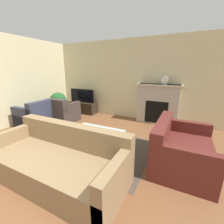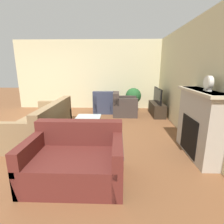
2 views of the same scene
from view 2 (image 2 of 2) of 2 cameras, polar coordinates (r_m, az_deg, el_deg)
ground_plane at (r=5.34m, az=-27.59°, el=-5.35°), size 20.00×20.00×0.00m
wall_back at (r=4.69m, az=23.50°, el=9.51°), size 8.55×0.06×2.70m
wall_left at (r=7.18m, az=-1.90°, el=11.96°), size 0.06×7.28×2.70m
area_rug at (r=4.44m, az=-8.47°, el=-7.62°), size 2.36×1.83×0.00m
fireplace at (r=3.64m, az=26.43°, el=-3.04°), size 1.39×0.37×1.26m
tv_stand at (r=6.39m, az=14.41°, el=0.97°), size 1.13×0.40×0.44m
tv at (r=6.30m, az=14.66°, el=5.23°), size 1.07×0.06×0.52m
couch_sectional at (r=4.69m, az=-21.67°, el=-3.63°), size 2.26×0.97×0.82m
couch_loveseat at (r=2.79m, az=-11.69°, el=-15.28°), size 0.96×1.40×0.82m
armchair_by_window at (r=6.62m, az=-2.64°, el=2.56°), size 0.87×0.76×0.82m
armchair_accent at (r=6.11m, az=3.88°, el=1.56°), size 0.71×0.82×0.82m
coffee_table at (r=4.31m, az=-8.35°, el=-3.07°), size 1.16×0.63×0.41m
potted_plant at (r=6.66m, az=6.98°, el=4.98°), size 0.58×0.58×0.90m
mantel_clock at (r=3.38m, az=28.91°, el=8.25°), size 0.23×0.07×0.26m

